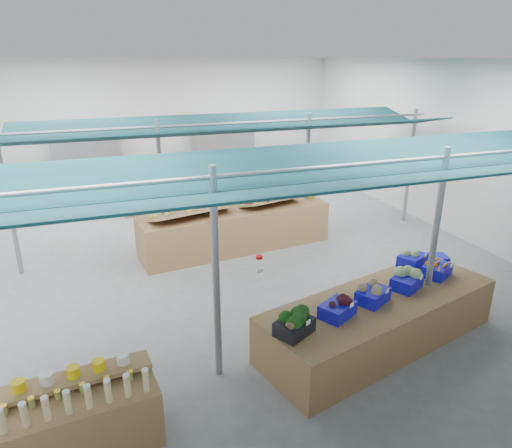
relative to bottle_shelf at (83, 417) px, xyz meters
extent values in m
plane|color=slate|center=(2.78, 4.72, -0.41)|extent=(13.00, 13.00, 0.00)
plane|color=silver|center=(2.78, 4.72, 3.79)|extent=(13.00, 13.00, 0.00)
plane|color=silver|center=(2.78, 11.22, 1.69)|extent=(12.00, 0.00, 12.00)
plane|color=silver|center=(8.78, 4.72, 1.69)|extent=(0.00, 13.00, 13.00)
cylinder|color=gray|center=(-1.22, 5.22, 1.09)|extent=(0.10, 0.10, 3.00)
cylinder|color=gray|center=(1.78, 0.72, 1.09)|extent=(0.10, 0.10, 3.00)
cylinder|color=gray|center=(1.78, 5.22, 1.09)|extent=(0.10, 0.10, 3.00)
cylinder|color=gray|center=(5.28, 0.72, 1.09)|extent=(0.10, 0.10, 3.00)
cylinder|color=gray|center=(5.28, 5.22, 1.09)|extent=(0.10, 0.10, 3.00)
cylinder|color=gray|center=(8.28, 5.22, 1.09)|extent=(0.10, 0.10, 3.00)
cylinder|color=gray|center=(3.53, 0.72, 2.44)|extent=(10.00, 0.06, 0.06)
cylinder|color=gray|center=(3.53, 5.22, 2.44)|extent=(10.00, 0.06, 0.06)
cube|color=#0B2730|center=(3.53, 0.07, 2.37)|extent=(9.50, 1.28, 0.30)
cube|color=#0B2730|center=(3.53, 1.37, 2.37)|extent=(9.50, 1.28, 0.30)
cube|color=#0B2730|center=(3.53, 4.57, 2.37)|extent=(9.50, 1.28, 0.30)
cube|color=#0B2730|center=(3.53, 5.87, 2.37)|extent=(9.50, 1.28, 0.30)
cube|color=#B23F33|center=(0.28, 10.72, 0.59)|extent=(2.00, 0.50, 2.00)
cube|color=#B23F33|center=(4.78, 10.72, 0.59)|extent=(2.00, 0.50, 2.00)
cube|color=olive|center=(0.00, -0.04, -0.04)|extent=(1.71, 0.89, 0.73)
cube|color=#997247|center=(-0.02, 0.19, 0.40)|extent=(1.67, 0.48, 0.06)
cube|color=olive|center=(4.34, 0.62, -0.02)|extent=(4.18, 2.26, 0.77)
cube|color=olive|center=(3.37, 4.93, 0.07)|extent=(4.51, 1.55, 0.95)
cube|color=olive|center=(3.23, 9.11, 0.02)|extent=(4.79, 2.31, 0.85)
cube|color=#1211BD|center=(6.45, 1.93, -0.11)|extent=(0.57, 0.47, 0.60)
imported|color=#17289B|center=(2.17, 6.03, 0.48)|extent=(0.69, 0.49, 1.77)
imported|color=maroon|center=(3.97, 6.03, 0.48)|extent=(0.93, 0.76, 1.77)
cube|color=black|center=(2.68, 0.20, 0.47)|extent=(0.61, 0.55, 0.20)
cube|color=white|center=(2.79, 0.01, 0.63)|extent=(0.08, 0.05, 0.06)
cube|color=#1211BD|center=(3.43, 0.39, 0.47)|extent=(0.61, 0.55, 0.20)
cube|color=white|center=(3.53, 0.19, 0.63)|extent=(0.08, 0.05, 0.06)
cube|color=#1211BD|center=(4.13, 0.56, 0.47)|extent=(0.61, 0.55, 0.20)
cube|color=white|center=(4.23, 0.37, 0.63)|extent=(0.08, 0.05, 0.06)
cube|color=#1211BD|center=(4.88, 0.75, 0.47)|extent=(0.61, 0.55, 0.20)
cube|color=white|center=(4.98, 0.56, 0.63)|extent=(0.08, 0.05, 0.06)
cube|color=#1211BD|center=(5.62, 0.94, 0.47)|extent=(0.61, 0.55, 0.20)
cube|color=white|center=(5.73, 0.75, 0.63)|extent=(0.08, 0.05, 0.06)
sphere|color=brown|center=(2.55, 0.03, 0.61)|extent=(0.09, 0.09, 0.09)
sphere|color=brown|center=(2.50, 0.01, 0.65)|extent=(0.06, 0.06, 0.06)
cylinder|color=#AA0B0C|center=(2.85, 1.98, 0.69)|extent=(0.12, 0.12, 0.05)
cube|color=white|center=(2.85, 1.92, 0.47)|extent=(0.10, 0.01, 0.07)
cube|color=#997247|center=(2.34, 4.71, 0.66)|extent=(2.01, 1.10, 0.26)
cube|color=#997247|center=(4.27, 4.93, 0.66)|extent=(1.62, 1.01, 0.26)
cylinder|color=#8C6019|center=(5.37, 5.06, 0.65)|extent=(0.14, 0.14, 0.22)
cone|color=#26661E|center=(5.37, 5.06, 0.84)|extent=(0.12, 0.12, 0.18)
cube|color=#1211BD|center=(5.50, 1.42, 0.47)|extent=(0.60, 0.53, 0.20)
cube|color=white|center=(5.60, 1.22, 0.63)|extent=(0.08, 0.04, 0.06)
camera|label=1|loc=(0.44, -4.49, 3.80)|focal=32.00mm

